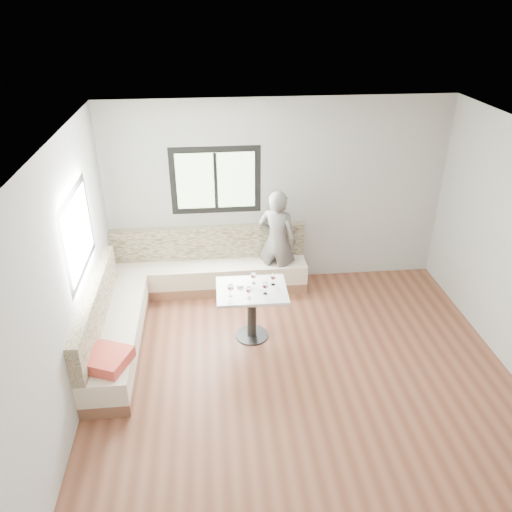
{
  "coord_description": "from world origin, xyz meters",
  "views": [
    {
      "loc": [
        -1.0,
        -4.33,
        4.07
      ],
      "look_at": [
        -0.46,
        1.09,
        1.15
      ],
      "focal_mm": 35.0,
      "sensor_mm": 36.0,
      "label": 1
    }
  ],
  "objects": [
    {
      "name": "wine_glass_b",
      "position": [
        -0.58,
        0.79,
        0.85
      ],
      "size": [
        0.07,
        0.07,
        0.17
      ],
      "color": "white",
      "rests_on": "table"
    },
    {
      "name": "person",
      "position": [
        -0.04,
        2.19,
        0.79
      ],
      "size": [
        0.68,
        0.58,
        1.58
      ],
      "primitive_type": "imported",
      "rotation": [
        0.0,
        0.0,
        2.72
      ],
      "color": "#65615F",
      "rests_on": "ground"
    },
    {
      "name": "wine_glass_d",
      "position": [
        -0.49,
        1.13,
        0.85
      ],
      "size": [
        0.07,
        0.07,
        0.17
      ],
      "color": "white",
      "rests_on": "table"
    },
    {
      "name": "banquette",
      "position": [
        -1.59,
        1.61,
        0.33
      ],
      "size": [
        2.9,
        2.8,
        0.95
      ],
      "color": "brown",
      "rests_on": "ground"
    },
    {
      "name": "table",
      "position": [
        -0.53,
        0.99,
        0.55
      ],
      "size": [
        0.9,
        0.7,
        0.73
      ],
      "rotation": [
        0.0,
        0.0,
        -0.02
      ],
      "color": "black",
      "rests_on": "ground"
    },
    {
      "name": "wine_glass_c",
      "position": [
        -0.37,
        0.87,
        0.85
      ],
      "size": [
        0.07,
        0.07,
        0.17
      ],
      "color": "white",
      "rests_on": "table"
    },
    {
      "name": "wine_glass_a",
      "position": [
        -0.79,
        0.86,
        0.85
      ],
      "size": [
        0.07,
        0.07,
        0.17
      ],
      "color": "white",
      "rests_on": "table"
    },
    {
      "name": "room",
      "position": [
        -0.08,
        0.08,
        1.41
      ],
      "size": [
        5.01,
        5.01,
        2.81
      ],
      "color": "brown",
      "rests_on": "ground"
    },
    {
      "name": "olive_ramekin",
      "position": [
        -0.67,
        1.07,
        0.75
      ],
      "size": [
        0.09,
        0.09,
        0.04
      ],
      "color": "white",
      "rests_on": "table"
    },
    {
      "name": "wine_glass_e",
      "position": [
        -0.24,
        1.07,
        0.85
      ],
      "size": [
        0.07,
        0.07,
        0.17
      ],
      "color": "white",
      "rests_on": "table"
    }
  ]
}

